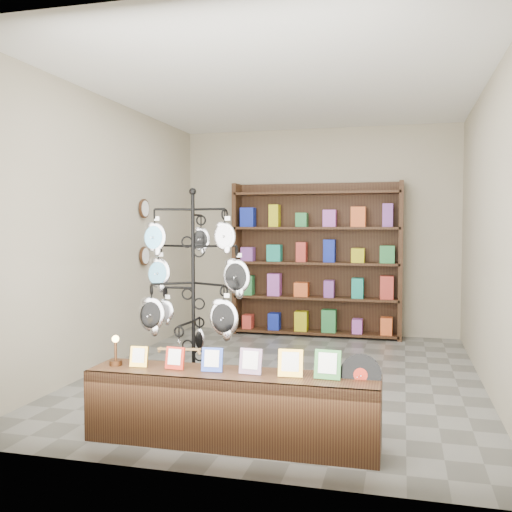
# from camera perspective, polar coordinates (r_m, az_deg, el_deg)

# --- Properties ---
(ground) EXTENTS (5.00, 5.00, 0.00)m
(ground) POSITION_cam_1_polar(r_m,az_deg,el_deg) (6.17, 2.76, -11.83)
(ground) COLOR slate
(ground) RESTS_ON ground
(room_envelope) EXTENTS (5.00, 5.00, 5.00)m
(room_envelope) POSITION_cam_1_polar(r_m,az_deg,el_deg) (5.97, 2.81, 5.62)
(room_envelope) COLOR #AAA089
(room_envelope) RESTS_ON ground
(display_tree) EXTENTS (0.97, 0.86, 1.90)m
(display_tree) POSITION_cam_1_polar(r_m,az_deg,el_deg) (4.83, -6.31, -2.73)
(display_tree) COLOR black
(display_tree) RESTS_ON ground
(front_shelf) EXTENTS (2.13, 0.45, 0.75)m
(front_shelf) POSITION_cam_1_polar(r_m,az_deg,el_deg) (4.27, -2.46, -14.93)
(front_shelf) COLOR black
(front_shelf) RESTS_ON ground
(back_shelving) EXTENTS (2.42, 0.36, 2.20)m
(back_shelving) POSITION_cam_1_polar(r_m,az_deg,el_deg) (8.24, 6.03, -0.83)
(back_shelving) COLOR black
(back_shelving) RESTS_ON ground
(wall_clocks) EXTENTS (0.03, 0.24, 0.84)m
(wall_clocks) POSITION_cam_1_polar(r_m,az_deg,el_deg) (7.36, -11.10, 2.34)
(wall_clocks) COLOR black
(wall_clocks) RESTS_ON ground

